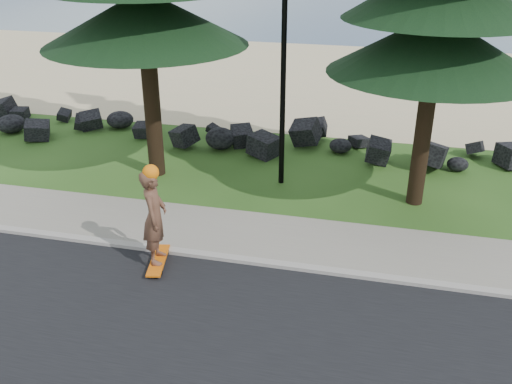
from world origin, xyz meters
TOP-DOWN VIEW (x-y plane):
  - ground at (0.00, 0.00)m, footprint 160.00×160.00m
  - kerb at (0.00, -0.90)m, footprint 160.00×0.20m
  - sidewalk at (0.00, 0.20)m, footprint 160.00×2.00m
  - beach_sand at (0.00, 14.50)m, footprint 160.00×15.00m
  - seawall_boulders at (0.00, 5.60)m, footprint 60.00×2.40m
  - lamp_post at (0.00, 3.20)m, footprint 0.25×0.14m
  - skateboarder at (-1.68, -1.40)m, footprint 0.62×1.23m

SIDE VIEW (x-z plane):
  - ground at x=0.00m, z-range 0.00..0.00m
  - seawall_boulders at x=0.00m, z-range -0.55..0.55m
  - beach_sand at x=0.00m, z-range 0.00..0.01m
  - sidewalk at x=0.00m, z-range 0.00..0.08m
  - kerb at x=0.00m, z-range 0.00..0.10m
  - skateboarder at x=-1.68m, z-range 0.01..2.24m
  - lamp_post at x=0.00m, z-range 0.06..8.20m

